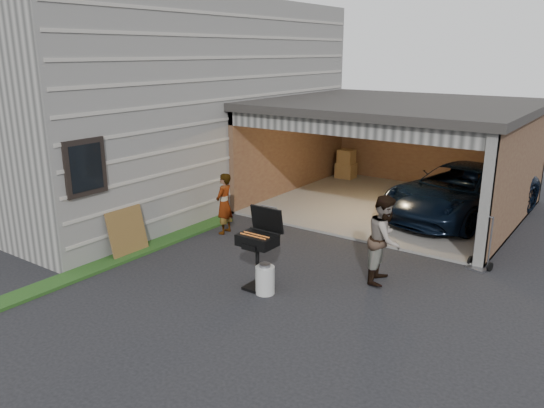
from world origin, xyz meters
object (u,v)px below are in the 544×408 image
at_px(minivan, 460,194).
at_px(woman, 224,204).
at_px(plywood_panel, 127,232).
at_px(hand_truck, 479,259).
at_px(propane_tank, 265,280).
at_px(man, 385,239).
at_px(bbq_grill, 259,243).

distance_m(minivan, woman, 6.01).
bearing_deg(woman, plywood_panel, -28.73).
height_order(minivan, hand_truck, minivan).
relative_size(plywood_panel, hand_truck, 0.91).
relative_size(woman, propane_tank, 2.83).
bearing_deg(plywood_panel, hand_truck, 29.29).
relative_size(woman, hand_truck, 1.30).
height_order(man, plywood_panel, man).
bearing_deg(propane_tank, woman, 142.44).
relative_size(woman, man, 0.87).
bearing_deg(man, minivan, -10.53).
height_order(minivan, man, man).
xyz_separation_m(bbq_grill, plywood_panel, (-3.24, -0.28, -0.38)).
bearing_deg(propane_tank, man, 49.33).
xyz_separation_m(woman, propane_tank, (2.71, -2.08, -0.47)).
distance_m(man, propane_tank, 2.33).
relative_size(woman, bbq_grill, 0.98).
xyz_separation_m(woman, hand_truck, (5.50, 1.27, -0.51)).
distance_m(propane_tank, plywood_panel, 3.48).
xyz_separation_m(plywood_panel, hand_truck, (6.26, 3.51, -0.28)).
relative_size(propane_tank, hand_truck, 0.46).
bearing_deg(propane_tank, hand_truck, 50.23).
xyz_separation_m(minivan, man, (0.00, -4.68, 0.16)).
bearing_deg(woman, hand_truck, 93.10).
xyz_separation_m(woman, bbq_grill, (2.48, -1.96, 0.15)).
bearing_deg(bbq_grill, man, 43.17).
height_order(minivan, propane_tank, minivan).
height_order(man, hand_truck, man).
relative_size(man, propane_tank, 3.25).
bearing_deg(man, plywood_panel, 100.21).
xyz_separation_m(woman, man, (4.18, -0.37, 0.11)).
height_order(plywood_panel, hand_truck, hand_truck).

